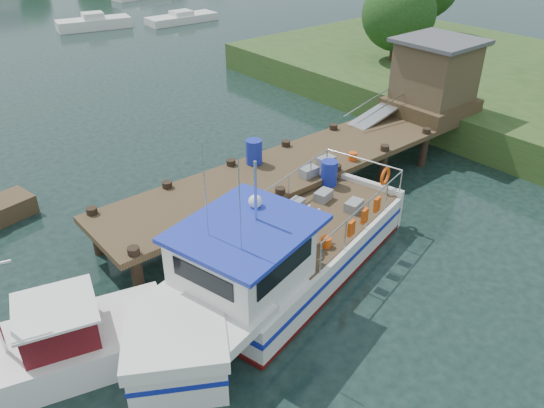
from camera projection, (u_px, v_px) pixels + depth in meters
ground_plane at (266, 210)px, 18.34m from camera, size 160.00×160.00×0.00m
near_shore at (540, 67)px, 26.13m from camera, size 16.00×30.00×7.76m
dock at (394, 106)px, 20.81m from camera, size 16.60×3.00×4.78m
lobster_boat at (273, 264)px, 14.17m from camera, size 10.47×5.17×5.04m
work_boat at (28, 356)px, 11.82m from camera, size 6.88×3.55×3.62m
moored_b at (94, 23)px, 42.51m from camera, size 5.96×3.08×1.26m
moored_c at (182, 18)px, 44.68m from camera, size 6.04×2.25×0.94m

